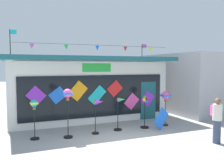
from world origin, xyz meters
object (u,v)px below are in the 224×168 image
Objects in this scene: wind_spinner_center_right at (120,112)px; person_near_camera at (217,119)px; wind_spinner_left at (68,99)px; wind_spinner_center_left at (98,109)px; display_kite_on_ground at (161,118)px; wind_spinner_far_left at (34,110)px; kite_shop_building at (84,86)px; wind_spinner_far_right at (165,98)px; wind_spinner_right at (145,110)px.

person_near_camera is (2.52, -3.07, 0.05)m from wind_spinner_center_right.
wind_spinner_center_left is (1.31, 0.09, -0.51)m from wind_spinner_left.
display_kite_on_ground is (1.78, -0.60, -0.34)m from wind_spinner_center_right.
person_near_camera reaches higher than display_kite_on_ground.
wind_spinner_far_left is at bearing 175.67° from wind_spinner_center_left.
kite_shop_building reaches higher than wind_spinner_left.
wind_spinner_far_right reaches higher than display_kite_on_ground.
kite_shop_building is at bearing 118.34° from display_kite_on_ground.
wind_spinner_far_right reaches higher than wind_spinner_far_left.
wind_spinner_far_right is at bearing 41.45° from display_kite_on_ground.
wind_spinner_far_right is (1.14, 0.03, 0.52)m from wind_spinner_right.
wind_spinner_far_right is (4.75, 0.16, -0.21)m from wind_spinner_left.
wind_spinner_left is 4.75m from wind_spinner_far_right.
wind_spinner_center_right is at bearing 144.30° from person_near_camera.
wind_spinner_left is 1.35× the size of wind_spinner_center_right.
display_kite_on_ground is (2.32, -4.30, -1.19)m from kite_shop_building.
wind_spinner_left is (-1.85, -3.94, -0.14)m from kite_shop_building.
kite_shop_building is 9.27× the size of display_kite_on_ground.
kite_shop_building is 5.64× the size of wind_spinner_right.
wind_spinner_left is at bearing 175.10° from display_kite_on_ground.
wind_spinner_far_left is 2.56m from wind_spinner_center_left.
wind_spinner_far_left is at bearing 166.98° from wind_spinner_left.
wind_spinner_right is 1.26m from wind_spinner_far_right.
wind_spinner_right is 0.90× the size of person_near_camera.
display_kite_on_ground is at bearing -40.46° from wind_spinner_right.
wind_spinner_far_right is at bearing -1.27° from wind_spinner_far_left.
wind_spinner_far_right is (2.36, -0.08, 0.51)m from wind_spinner_center_right.
wind_spinner_far_right is at bearing -2.06° from wind_spinner_center_right.
wind_spinner_left is 1.29× the size of wind_spinner_right.
wind_spinner_center_left is 2.31m from wind_spinner_right.
wind_spinner_far_right reaches higher than wind_spinner_right.
wind_spinner_left reaches higher than display_kite_on_ground.
wind_spinner_center_right is (0.54, -3.70, -0.85)m from kite_shop_building.
wind_spinner_left is at bearing -13.02° from wind_spinner_far_left.
wind_spinner_far_left is 6.00m from wind_spinner_far_right.
person_near_camera is (1.30, -2.95, 0.07)m from wind_spinner_right.
display_kite_on_ground is at bearing -4.90° from wind_spinner_left.
wind_spinner_right is (2.29, 0.03, -0.22)m from wind_spinner_center_left.
wind_spinner_left is 2.51m from wind_spinner_center_right.
wind_spinner_left is at bearing -178.06° from wind_spinner_right.
wind_spinner_left reaches higher than wind_spinner_far_right.
kite_shop_building is 4.36× the size of wind_spinner_left.
wind_spinner_center_left is 3.45m from wind_spinner_far_right.
wind_spinner_left is at bearing 164.98° from person_near_camera.
wind_spinner_right is at bearing -1.96° from wind_spinner_far_left.
wind_spinner_right reaches higher than wind_spinner_center_left.
person_near_camera is at bearing -73.31° from display_kite_on_ground.
wind_spinner_right reaches higher than wind_spinner_center_right.
wind_spinner_left is at bearing -115.11° from kite_shop_building.
kite_shop_building is 4.82m from wind_spinner_far_left.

